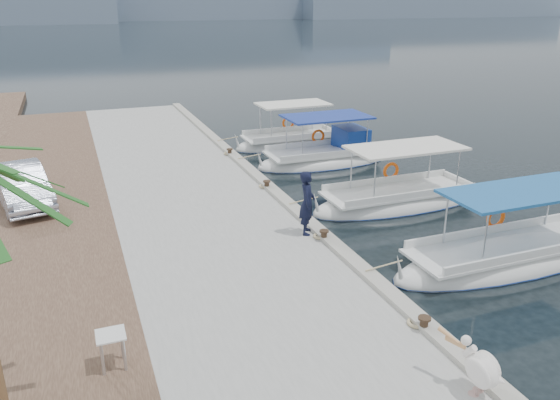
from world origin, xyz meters
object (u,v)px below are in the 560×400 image
(fishing_caique_d, at_px, (325,159))
(parked_car, at_px, (22,185))
(fishing_caique_c, at_px, (398,202))
(fishing_caique_b, at_px, (508,259))
(fisherman, at_px, (307,203))
(fishing_caique_e, at_px, (290,144))
(pelican, at_px, (480,368))

(fishing_caique_d, bearing_deg, parked_car, -169.38)
(fishing_caique_c, distance_m, fishing_caique_d, 6.01)
(fishing_caique_b, height_order, fisherman, fisherman)
(fishing_caique_c, height_order, fishing_caique_d, same)
(fishing_caique_e, xyz_separation_m, parked_car, (-12.36, -5.85, 1.07))
(fishing_caique_d, xyz_separation_m, parked_car, (-12.69, -2.38, 1.00))
(fishing_caique_e, bearing_deg, pelican, -102.23)
(fishing_caique_b, distance_m, fishing_caique_c, 5.27)
(fisherman, bearing_deg, pelican, -153.51)
(pelican, xyz_separation_m, fisherman, (0.01, 7.71, 0.45))
(fishing_caique_b, height_order, pelican, fishing_caique_b)
(fishing_caique_e, height_order, fisherman, fisherman)
(fishing_caique_d, distance_m, parked_car, 12.95)
(pelican, height_order, fisherman, fisherman)
(fishing_caique_b, relative_size, fishing_caique_c, 1.11)
(pelican, relative_size, parked_car, 0.31)
(fishing_caique_c, height_order, fishing_caique_e, same)
(fishing_caique_c, xyz_separation_m, pelican, (-4.67, -9.89, 0.91))
(fishing_caique_d, xyz_separation_m, pelican, (-4.53, -15.90, 0.84))
(pelican, bearing_deg, fishing_caique_d, 74.11)
(fishing_caique_e, distance_m, parked_car, 13.72)
(fishing_caique_b, height_order, parked_car, fishing_caique_b)
(fishing_caique_c, bearing_deg, pelican, -115.31)
(fishing_caique_d, xyz_separation_m, fishing_caique_e, (-0.33, 3.47, -0.07))
(fishing_caique_b, bearing_deg, pelican, -137.48)
(fishing_caique_b, distance_m, parked_car, 15.96)
(fishing_caique_c, height_order, parked_car, fishing_caique_c)
(pelican, bearing_deg, fishing_caique_e, 77.77)
(fishing_caique_b, xyz_separation_m, parked_car, (-13.22, 8.89, 1.07))
(fishing_caique_d, bearing_deg, fisherman, -118.87)
(fishing_caique_b, distance_m, fishing_caique_e, 14.76)
(fishing_caique_e, distance_m, fisherman, 12.46)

